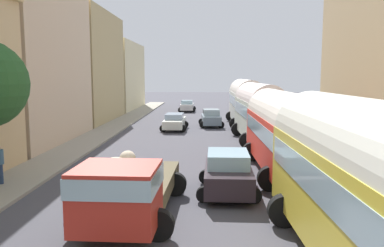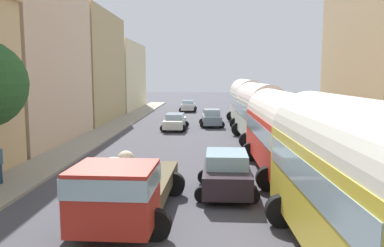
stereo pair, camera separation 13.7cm
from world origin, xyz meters
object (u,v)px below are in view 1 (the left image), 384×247
parked_bus_0 (361,176)px  car_3 (211,118)px  parked_bus_3 (245,100)px  car_1 (187,106)px  parked_bus_2 (258,109)px  pedestrian_2 (0,163)px  parked_bus_1 (284,129)px  car_0 (175,121)px  car_2 (228,172)px  cargo_truck_0 (128,187)px

parked_bus_0 → car_3: 26.12m
parked_bus_3 → car_1: size_ratio=2.42×
parked_bus_2 → parked_bus_3: size_ratio=0.88×
parked_bus_3 → pedestrian_2: parked_bus_3 is taller
parked_bus_1 → pedestrian_2: size_ratio=5.04×
car_1 → parked_bus_2: bearing=-74.8°
car_0 → car_2: size_ratio=1.07×
car_1 → car_2: 34.66m
parked_bus_2 → cargo_truck_0: 16.56m
car_1 → parked_bus_3: bearing=-65.7°
cargo_truck_0 → car_0: (-0.24, 20.91, -0.45)m
parked_bus_2 → car_1: parked_bus_2 is taller
car_0 → car_3: bearing=36.7°
car_3 → pedestrian_2: size_ratio=2.09×
parked_bus_1 → car_0: bearing=113.5°
parked_bus_0 → parked_bus_3: size_ratio=0.88×
parked_bus_2 → car_3: (-3.18, 7.88, -1.48)m
parked_bus_0 → car_0: size_ratio=1.92×
parked_bus_2 → car_3: 8.63m
car_2 → pedestrian_2: (-9.41, 0.46, 0.20)m
car_1 → parked_bus_1: bearing=-79.1°
parked_bus_1 → car_0: (-6.32, 14.54, -1.42)m
car_1 → pedestrian_2: (-6.12, -34.05, 0.29)m
parked_bus_0 → car_1: bearing=98.5°
parked_bus_2 → parked_bus_3: bearing=90.0°
parked_bus_0 → cargo_truck_0: 6.71m
parked_bus_1 → parked_bus_3: (0.00, 18.00, 0.22)m
car_3 → parked_bus_3: bearing=19.3°
car_3 → cargo_truck_0: bearing=-97.1°
parked_bus_2 → car_2: bearing=-102.9°
cargo_truck_0 → car_3: cargo_truck_0 is taller
parked_bus_3 → car_1: 14.81m
parked_bus_2 → cargo_truck_0: (-6.07, -15.37, -1.10)m
parked_bus_1 → car_1: bearing=100.9°
parked_bus_1 → car_2: parked_bus_1 is taller
parked_bus_0 → pedestrian_2: 13.81m
parked_bus_3 → pedestrian_2: size_ratio=5.32×
parked_bus_3 → car_1: (-6.07, 13.42, -1.63)m
parked_bus_1 → parked_bus_2: (0.00, 9.00, 0.12)m
parked_bus_3 → parked_bus_2: bearing=-90.0°
car_2 → cargo_truck_0: bearing=-135.1°
parked_bus_3 → cargo_truck_0: size_ratio=1.36×
cargo_truck_0 → parked_bus_2: bearing=68.4°
car_2 → car_3: (-0.40, 19.97, -0.04)m
parked_bus_3 → car_0: (-6.32, -3.46, -1.64)m
parked_bus_1 → parked_bus_2: parked_bus_2 is taller
cargo_truck_0 → car_2: 4.66m
parked_bus_0 → car_0: 24.43m
parked_bus_3 → car_3: bearing=-160.7°
car_2 → pedestrian_2: pedestrian_2 is taller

